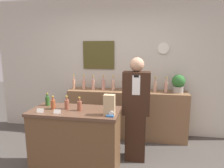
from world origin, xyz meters
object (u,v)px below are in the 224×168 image
at_px(shopkeeper, 136,110).
at_px(tape_dispenser, 111,115).
at_px(potted_plant, 178,83).
at_px(paper_bag, 109,105).

relative_size(shopkeeper, tape_dispenser, 17.87).
bearing_deg(shopkeeper, potted_plant, 47.82).
bearing_deg(tape_dispenser, shopkeeper, 68.10).
distance_m(potted_plant, paper_bag, 1.76).
height_order(potted_plant, paper_bag, potted_plant).
bearing_deg(shopkeeper, paper_bag, -115.36).
bearing_deg(paper_bag, potted_plant, 54.39).
xyz_separation_m(potted_plant, paper_bag, (-1.02, -1.43, -0.05)).
bearing_deg(tape_dispenser, potted_plant, 56.00).
height_order(shopkeeper, potted_plant, shopkeeper).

